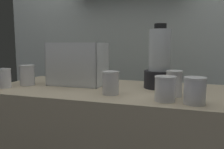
{
  "coord_description": "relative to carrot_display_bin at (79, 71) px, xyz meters",
  "views": [
    {
      "loc": [
        0.41,
        -1.24,
        1.15
      ],
      "look_at": [
        0.0,
        0.0,
        0.98
      ],
      "focal_mm": 37.21,
      "sensor_mm": 36.0,
      "label": 1
    }
  ],
  "objects": [
    {
      "name": "back_wall_unit",
      "position": [
        0.24,
        0.7,
        0.28
      ],
      "size": [
        2.6,
        0.24,
        2.5
      ],
      "color": "silver",
      "rests_on": "ground_plane"
    },
    {
      "name": "carrot_display_bin",
      "position": [
        0.0,
        0.0,
        0.0
      ],
      "size": [
        0.33,
        0.22,
        0.26
      ],
      "color": "white",
      "rests_on": "counter"
    },
    {
      "name": "blender_pitcher",
      "position": [
        0.49,
        0.03,
        0.06
      ],
      "size": [
        0.17,
        0.17,
        0.36
      ],
      "color": "black",
      "rests_on": "counter"
    },
    {
      "name": "juice_cup_pomegranate_far_left",
      "position": [
        -0.36,
        -0.24,
        -0.03
      ],
      "size": [
        0.09,
        0.09,
        0.11
      ],
      "color": "white",
      "rests_on": "counter"
    },
    {
      "name": "juice_cup_pomegranate_left",
      "position": [
        -0.29,
        -0.13,
        -0.02
      ],
      "size": [
        0.09,
        0.09,
        0.12
      ],
      "color": "white",
      "rests_on": "counter"
    },
    {
      "name": "juice_cup_pomegranate_middle",
      "position": [
        0.28,
        -0.22,
        -0.03
      ],
      "size": [
        0.09,
        0.09,
        0.12
      ],
      "color": "white",
      "rests_on": "counter"
    },
    {
      "name": "juice_cup_carrot_right",
      "position": [
        0.56,
        -0.28,
        -0.03
      ],
      "size": [
        0.09,
        0.09,
        0.11
      ],
      "color": "white",
      "rests_on": "counter"
    },
    {
      "name": "juice_cup_mango_far_right",
      "position": [
        0.59,
        -0.16,
        -0.02
      ],
      "size": [
        0.08,
        0.08,
        0.13
      ],
      "color": "white",
      "rests_on": "counter"
    },
    {
      "name": "juice_cup_beet_rightmost",
      "position": [
        0.68,
        -0.29,
        -0.03
      ],
      "size": [
        0.09,
        0.09,
        0.11
      ],
      "color": "white",
      "rests_on": "counter"
    }
  ]
}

